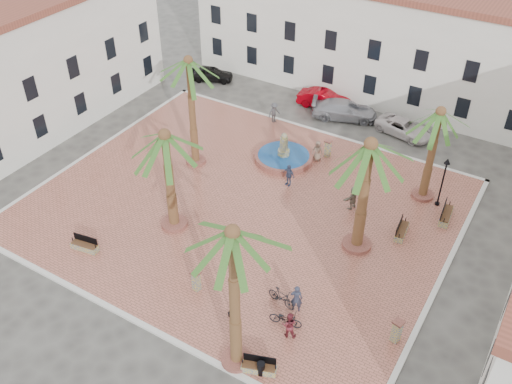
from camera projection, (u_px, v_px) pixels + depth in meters
ground at (243, 207)px, 37.21m from camera, size 120.00×120.00×0.00m
plaza at (243, 206)px, 37.17m from camera, size 26.00×22.00×0.15m
kerb_n at (317, 131)px, 44.67m from camera, size 26.30×0.30×0.16m
kerb_s at (131, 318)px, 29.66m from camera, size 26.30×0.30×0.16m
kerb_e at (440, 281)px, 31.81m from camera, size 0.30×22.30×0.16m
kerb_w at (96, 150)px, 42.52m from camera, size 0.30×22.30×0.16m
building_north at (368, 36)px, 47.98m from camera, size 30.40×7.40×9.50m
building_west at (24, 71)px, 42.00m from camera, size 6.40×24.40×10.00m
fountain at (284, 156)px, 41.19m from camera, size 4.24×4.24×2.19m
palm_nw at (189, 72)px, 36.89m from camera, size 4.59×4.59×8.16m
palm_sw at (166, 148)px, 32.11m from camera, size 5.36×5.36×6.91m
palm_s at (233, 248)px, 23.02m from camera, size 4.88×4.88×8.57m
palm_e at (369, 158)px, 30.22m from camera, size 5.68×5.68×7.56m
palm_ne at (438, 123)px, 34.50m from camera, size 4.76×4.76×6.71m
bench_s at (85, 246)px, 33.61m from camera, size 1.76×0.79×0.90m
bench_se at (259, 368)px, 26.88m from camera, size 1.75×1.04×0.88m
bench_e at (401, 231)px, 34.66m from camera, size 0.72×1.81×0.93m
bench_ne at (446, 215)px, 35.81m from camera, size 0.78×2.00×1.03m
lamppost_s at (230, 276)px, 28.00m from camera, size 0.46×0.46×4.25m
lamppost_e at (444, 174)px, 35.70m from camera, size 0.39×0.39×3.59m
bollard_se at (196, 281)px, 30.79m from camera, size 0.56×0.56×1.30m
bollard_n at (328, 148)px, 41.29m from camera, size 0.50×0.50×1.34m
bollard_e at (397, 331)px, 28.02m from camera, size 0.60×0.60×1.39m
litter_bin at (261, 368)px, 26.69m from camera, size 0.39×0.39×0.75m
cyclist_a at (296, 298)px, 29.50m from camera, size 0.75×0.64×1.75m
bicycle_a at (286, 319)px, 28.97m from camera, size 1.83×0.95×0.91m
cyclist_b at (289, 325)px, 28.24m from camera, size 0.92×0.83×1.56m
bicycle_b at (281, 297)px, 30.03m from camera, size 1.81×0.81×1.05m
pedestrian_fountain_a at (318, 151)px, 40.84m from camera, size 0.84×0.64×1.56m
pedestrian_fountain_b at (289, 175)px, 38.42m from camera, size 1.02×0.59×1.62m
pedestrian_north at (274, 112)px, 45.19m from camera, size 1.02×1.25×1.69m
pedestrian_east at (353, 198)px, 36.40m from camera, size 0.89×1.58×1.63m
car_black at (211, 74)px, 51.53m from camera, size 4.16×2.95×1.31m
car_red at (324, 99)px, 47.49m from camera, size 4.58×2.09×1.46m
car_silver at (344, 110)px, 45.99m from camera, size 5.64×3.82×1.52m
car_white at (404, 128)px, 44.04m from camera, size 4.80×2.92×1.24m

